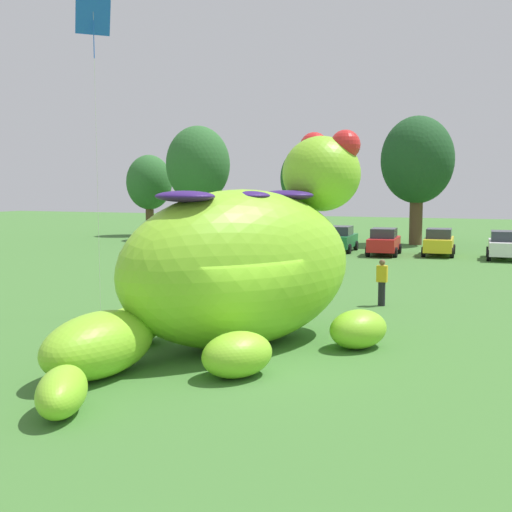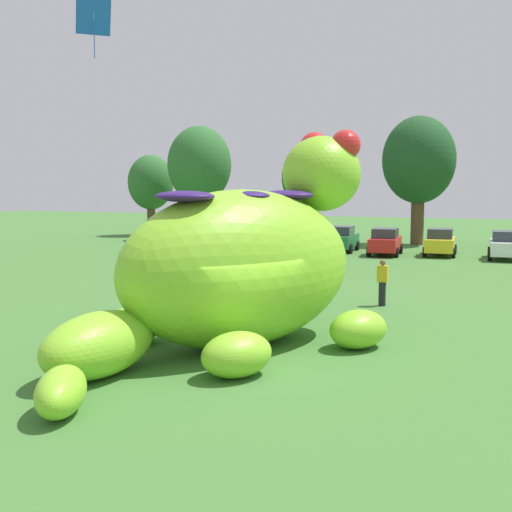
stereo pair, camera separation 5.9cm
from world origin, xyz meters
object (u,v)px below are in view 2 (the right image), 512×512
car_red (385,242)px  car_green (341,239)px  car_black (285,238)px  tethered_flying_kite (94,17)px  giant_inflatable_creature (242,266)px  spectator_by_cars (382,283)px  car_yellow (440,242)px  car_white (505,245)px  spectator_mid_field (307,293)px

car_red → car_green: bearing=159.8°
car_black → car_green: size_ratio=1.00×
car_green → tethered_flying_kite: tethered_flying_kite is taller
car_black → car_red: 7.13m
giant_inflatable_creature → car_green: bearing=99.7°
car_green → car_red: bearing=-20.2°
spectator_by_cars → giant_inflatable_creature: bearing=-106.7°
car_yellow → car_white: size_ratio=1.00×
car_red → tethered_flying_kite: bearing=-101.3°
car_black → car_green: (3.88, 0.39, 0.00)m
car_yellow → car_white: same height
car_yellow → car_red: bearing=-162.3°
tethered_flying_kite → spectator_mid_field: bearing=19.6°
car_green → car_black: bearing=-174.3°
car_green → tethered_flying_kite: (-1.49, -24.74, 8.93)m
car_yellow → tethered_flying_kite: 27.36m
car_green → tethered_flying_kite: bearing=-93.5°
giant_inflatable_creature → spectator_by_cars: bearing=73.3°
car_white → spectator_by_cars: 18.62m
spectator_mid_field → spectator_by_cars: bearing=60.7°
giant_inflatable_creature → spectator_by_cars: (2.26, 7.52, -1.35)m
giant_inflatable_creature → car_white: bearing=77.4°
car_green → spectator_by_cars: bearing=-70.3°
spectator_by_cars → tethered_flying_kite: 13.43m
car_red → spectator_by_cars: (3.64, -17.99, -0.01)m
car_red → car_white: bearing=2.4°
spectator_mid_field → car_white: bearing=76.1°
car_white → tethered_flying_kite: bearing=-116.4°
car_black → car_green: same height
giant_inflatable_creature → car_yellow: (1.90, 26.55, -1.34)m
spectator_mid_field → spectator_by_cars: (1.82, 3.25, 0.00)m
spectator_mid_field → spectator_by_cars: 3.73m
car_white → tethered_flying_kite: 28.10m
car_red → car_white: same height
car_black → car_red: same height
car_yellow → spectator_mid_field: (-1.47, -22.28, -0.01)m
spectator_mid_field → car_black: bearing=112.0°
spectator_by_cars → tethered_flying_kite: tethered_flying_kite is taller
car_black → spectator_by_cars: bearing=-60.3°
car_black → car_yellow: (10.37, 0.26, 0.00)m
car_black → tethered_flying_kite: tethered_flying_kite is taller
giant_inflatable_creature → car_black: giant_inflatable_creature is taller
tethered_flying_kite → car_black: bearing=95.6°
car_white → spectator_mid_field: bearing=-103.9°
spectator_mid_field → car_green: bearing=102.6°
giant_inflatable_creature → spectator_mid_field: bearing=84.2°
car_red → spectator_mid_field: bearing=-85.1°
car_red → car_yellow: size_ratio=1.00×
car_white → spectator_mid_field: (-5.34, -21.53, -0.01)m
tethered_flying_kite → car_yellow: bearing=72.0°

